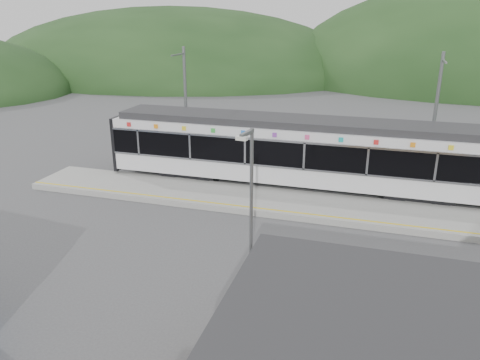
# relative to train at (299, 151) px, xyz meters

# --- Properties ---
(ground) EXTENTS (120.00, 120.00, 0.00)m
(ground) POSITION_rel_train_xyz_m (-0.44, -6.00, -2.06)
(ground) COLOR #4C4C4F
(ground) RESTS_ON ground
(hills) EXTENTS (146.00, 149.00, 26.00)m
(hills) POSITION_rel_train_xyz_m (5.75, -0.71, -2.06)
(hills) COLOR #1E3D19
(hills) RESTS_ON ground
(platform) EXTENTS (26.00, 3.20, 0.30)m
(platform) POSITION_rel_train_xyz_m (-0.44, -2.70, -1.91)
(platform) COLOR #9E9E99
(platform) RESTS_ON ground
(yellow_line) EXTENTS (26.00, 0.10, 0.01)m
(yellow_line) POSITION_rel_train_xyz_m (-0.44, -4.00, -1.76)
(yellow_line) COLOR yellow
(yellow_line) RESTS_ON platform
(train) EXTENTS (20.44, 3.01, 3.74)m
(train) POSITION_rel_train_xyz_m (0.00, 0.00, 0.00)
(train) COLOR black
(train) RESTS_ON ground
(catenary_mast_west) EXTENTS (0.18, 1.80, 7.00)m
(catenary_mast_west) POSITION_rel_train_xyz_m (-7.44, 2.56, 1.58)
(catenary_mast_west) COLOR slate
(catenary_mast_west) RESTS_ON ground
(catenary_mast_east) EXTENTS (0.18, 1.80, 7.00)m
(catenary_mast_east) POSITION_rel_train_xyz_m (6.56, 2.56, 1.58)
(catenary_mast_east) COLOR slate
(catenary_mast_east) RESTS_ON ground
(lamp_post) EXTENTS (0.37, 0.96, 5.27)m
(lamp_post) POSITION_rel_train_xyz_m (-0.11, -9.11, 1.10)
(lamp_post) COLOR slate
(lamp_post) RESTS_ON ground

